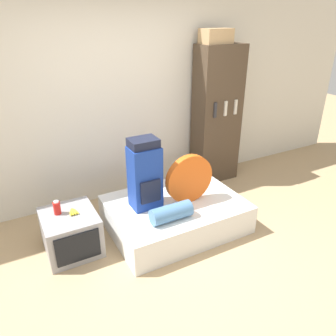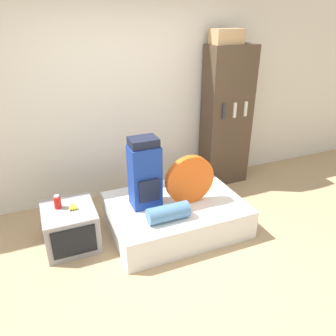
# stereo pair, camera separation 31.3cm
# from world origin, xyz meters

# --- Properties ---
(ground_plane) EXTENTS (16.00, 16.00, 0.00)m
(ground_plane) POSITION_xyz_m (0.00, 0.00, 0.00)
(ground_plane) COLOR tan
(wall_back) EXTENTS (8.00, 0.05, 2.60)m
(wall_back) POSITION_xyz_m (0.00, 1.82, 1.30)
(wall_back) COLOR silver
(wall_back) RESTS_ON ground_plane
(bed) EXTENTS (1.50, 1.12, 0.34)m
(bed) POSITION_xyz_m (0.21, 0.72, 0.17)
(bed) COLOR white
(bed) RESTS_ON ground_plane
(backpack) EXTENTS (0.32, 0.28, 0.80)m
(backpack) POSITION_xyz_m (-0.13, 0.81, 0.73)
(backpack) COLOR navy
(backpack) RESTS_ON bed
(tent_bag) EXTENTS (0.57, 0.08, 0.57)m
(tent_bag) POSITION_xyz_m (0.35, 0.67, 0.63)
(tent_bag) COLOR #E05B19
(tent_bag) RESTS_ON bed
(sleeping_roll) EXTENTS (0.45, 0.18, 0.18)m
(sleeping_roll) POSITION_xyz_m (-0.01, 0.42, 0.43)
(sleeping_roll) COLOR teal
(sleeping_roll) RESTS_ON bed
(television) EXTENTS (0.55, 0.61, 0.44)m
(television) POSITION_xyz_m (-0.97, 0.87, 0.22)
(television) COLOR #939399
(television) RESTS_ON ground_plane
(canister) EXTENTS (0.07, 0.07, 0.15)m
(canister) POSITION_xyz_m (-1.06, 0.95, 0.51)
(canister) COLOR red
(canister) RESTS_ON television
(banana_bunch) EXTENTS (0.11, 0.14, 0.03)m
(banana_bunch) POSITION_xyz_m (-0.92, 0.89, 0.46)
(banana_bunch) COLOR yellow
(banana_bunch) RESTS_ON television
(bookshelf) EXTENTS (0.65, 0.38, 1.95)m
(bookshelf) POSITION_xyz_m (1.36, 1.58, 0.98)
(bookshelf) COLOR #473828
(bookshelf) RESTS_ON ground_plane
(cardboard_box) EXTENTS (0.39, 0.26, 0.19)m
(cardboard_box) POSITION_xyz_m (1.27, 1.58, 2.05)
(cardboard_box) COLOR tan
(cardboard_box) RESTS_ON bookshelf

